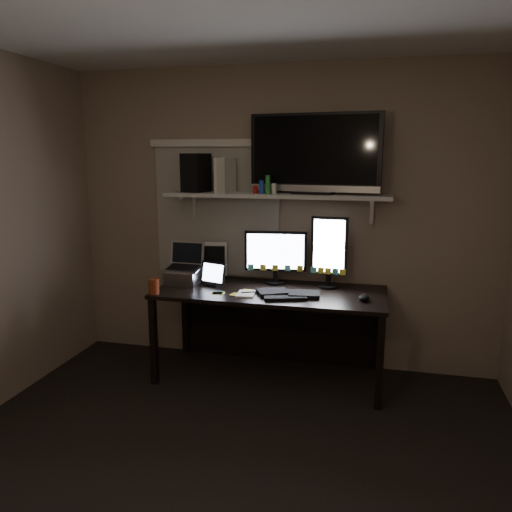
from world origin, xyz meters
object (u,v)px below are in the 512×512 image
(laptop, at_px, (183,264))
(tv, at_px, (315,154))
(game_console, at_px, (225,175))
(speaker, at_px, (196,173))
(keyboard, at_px, (288,293))
(desk, at_px, (273,307))
(mouse, at_px, (364,298))
(monitor_landscape, at_px, (276,257))
(monitor_portrait, at_px, (329,252))
(cup, at_px, (154,286))
(tablet, at_px, (213,274))

(laptop, distance_m, tv, 1.38)
(tv, distance_m, game_console, 0.74)
(speaker, bearing_deg, keyboard, -4.48)
(desk, xyz_separation_m, mouse, (0.73, -0.23, 0.20))
(monitor_landscape, bearing_deg, mouse, -30.75)
(monitor_landscape, bearing_deg, laptop, -171.09)
(desk, bearing_deg, mouse, -17.58)
(desk, distance_m, keyboard, 0.34)
(monitor_portrait, relative_size, tv, 0.57)
(game_console, bearing_deg, desk, 5.76)
(monitor_portrait, bearing_deg, speaker, -174.56)
(monitor_landscape, xyz_separation_m, game_console, (-0.41, -0.05, 0.67))
(monitor_portrait, height_order, cup, monitor_portrait)
(desk, distance_m, tablet, 0.56)
(monitor_portrait, xyz_separation_m, game_console, (-0.85, -0.03, 0.60))
(monitor_landscape, distance_m, tablet, 0.53)
(tablet, distance_m, speaker, 0.85)
(monitor_landscape, distance_m, tv, 0.89)
(mouse, height_order, game_console, game_console)
(keyboard, distance_m, cup, 1.03)
(laptop, bearing_deg, monitor_portrait, 10.39)
(mouse, bearing_deg, laptop, -173.36)
(monitor_portrait, relative_size, speaker, 1.86)
(monitor_landscape, xyz_separation_m, speaker, (-0.67, -0.03, 0.68))
(tv, bearing_deg, tablet, -159.19)
(tv, bearing_deg, speaker, -172.05)
(monitor_portrait, height_order, mouse, monitor_portrait)
(tablet, bearing_deg, game_console, 85.94)
(desk, bearing_deg, laptop, -172.42)
(mouse, height_order, cup, cup)
(desk, bearing_deg, tv, 14.96)
(desk, xyz_separation_m, game_console, (-0.42, 0.05, 1.07))
(desk, distance_m, speaker, 1.28)
(cup, bearing_deg, laptop, 71.38)
(mouse, bearing_deg, keyboard, -168.87)
(keyboard, relative_size, mouse, 4.03)
(tv, xyz_separation_m, speaker, (-0.97, -0.01, -0.15))
(laptop, relative_size, speaker, 1.07)
(cup, xyz_separation_m, speaker, (0.18, 0.50, 0.85))
(tablet, bearing_deg, mouse, 11.66)
(speaker, bearing_deg, desk, 9.00)
(keyboard, bearing_deg, tablet, 152.22)
(monitor_landscape, relative_size, laptop, 1.53)
(keyboard, xyz_separation_m, game_console, (-0.58, 0.28, 0.87))
(cup, relative_size, tv, 0.11)
(monitor_landscape, height_order, tv, tv)
(speaker, bearing_deg, monitor_landscape, 17.69)
(tv, relative_size, speaker, 3.29)
(tablet, distance_m, tv, 1.25)
(mouse, relative_size, speaker, 0.38)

